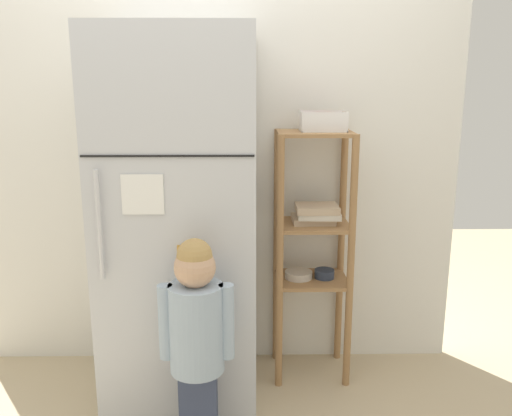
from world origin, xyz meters
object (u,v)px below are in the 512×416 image
object	(u,v)px
pantry_shelf_unit	(313,235)
child_standing	(197,327)
fruit_bin	(324,123)
refrigerator	(181,222)

from	to	relation	value
pantry_shelf_unit	child_standing	bearing A→B (deg)	-129.77
fruit_bin	child_standing	bearing A→B (deg)	-131.13
child_standing	fruit_bin	bearing A→B (deg)	48.87
fruit_bin	refrigerator	bearing A→B (deg)	-164.68
refrigerator	child_standing	bearing A→B (deg)	-76.72
refrigerator	child_standing	size ratio (longest dim) A/B	1.87
refrigerator	child_standing	world-z (taller)	refrigerator
child_standing	fruit_bin	world-z (taller)	fruit_bin
pantry_shelf_unit	fruit_bin	distance (m)	0.57
pantry_shelf_unit	fruit_bin	xyz separation A→B (m)	(0.04, 0.02, 0.56)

